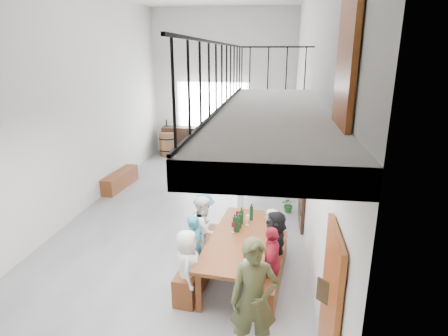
# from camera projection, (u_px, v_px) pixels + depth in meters

# --- Properties ---
(floor) EXTENTS (12.00, 12.00, 0.00)m
(floor) POSITION_uv_depth(u_px,v_px,m) (191.00, 213.00, 9.46)
(floor) COLOR slate
(floor) RESTS_ON ground
(room_walls) EXTENTS (12.00, 12.00, 12.00)m
(room_walls) POSITION_uv_depth(u_px,v_px,m) (187.00, 67.00, 8.41)
(room_walls) COLOR silver
(room_walls) RESTS_ON ground
(gateway_portal) EXTENTS (2.80, 0.08, 2.80)m
(gateway_portal) POSITION_uv_depth(u_px,v_px,m) (213.00, 118.00, 14.72)
(gateway_portal) COLOR white
(gateway_portal) RESTS_ON ground
(right_wall_decor) EXTENTS (0.07, 8.28, 5.07)m
(right_wall_decor) POSITION_uv_depth(u_px,v_px,m) (311.00, 174.00, 6.82)
(right_wall_decor) COLOR #964018
(right_wall_decor) RESTS_ON ground
(balcony) EXTENTS (1.52, 5.62, 4.00)m
(balcony) POSITION_uv_depth(u_px,v_px,m) (272.00, 118.00, 5.37)
(balcony) COLOR silver
(balcony) RESTS_ON ground
(tasting_table) EXTENTS (1.28, 2.59, 0.79)m
(tasting_table) POSITION_uv_depth(u_px,v_px,m) (241.00, 241.00, 6.54)
(tasting_table) COLOR brown
(tasting_table) RESTS_ON ground
(bench_inner) EXTENTS (0.59, 2.16, 0.49)m
(bench_inner) POSITION_uv_depth(u_px,v_px,m) (203.00, 261.00, 6.77)
(bench_inner) COLOR brown
(bench_inner) RESTS_ON ground
(bench_wall) EXTENTS (0.52, 2.14, 0.49)m
(bench_wall) POSITION_uv_depth(u_px,v_px,m) (273.00, 270.00, 6.51)
(bench_wall) COLOR brown
(bench_wall) RESTS_ON ground
(tableware) EXTENTS (0.36, 1.56, 0.35)m
(tableware) POSITION_uv_depth(u_px,v_px,m) (241.00, 221.00, 6.77)
(tableware) COLOR black
(tableware) RESTS_ON tasting_table
(side_bench) EXTENTS (0.50, 1.72, 0.48)m
(side_bench) POSITION_uv_depth(u_px,v_px,m) (120.00, 180.00, 11.17)
(side_bench) COLOR brown
(side_bench) RESTS_ON ground
(oak_barrel) EXTENTS (0.63, 0.63, 0.92)m
(oak_barrel) POSITION_uv_depth(u_px,v_px,m) (167.00, 144.00, 14.62)
(oak_barrel) COLOR brown
(oak_barrel) RESTS_ON ground
(serving_counter) EXTENTS (2.08, 0.69, 1.08)m
(serving_counter) POSITION_uv_depth(u_px,v_px,m) (189.00, 141.00, 14.82)
(serving_counter) COLOR #381F15
(serving_counter) RESTS_ON ground
(counter_bottles) EXTENTS (1.81, 0.13, 0.28)m
(counter_bottles) POSITION_uv_depth(u_px,v_px,m) (189.00, 123.00, 14.65)
(counter_bottles) COLOR black
(counter_bottles) RESTS_ON serving_counter
(guest_left_a) EXTENTS (0.50, 0.67, 1.25)m
(guest_left_a) POSITION_uv_depth(u_px,v_px,m) (187.00, 267.00, 5.90)
(guest_left_a) COLOR white
(guest_left_a) RESTS_ON ground
(guest_left_b) EXTENTS (0.44, 0.53, 1.23)m
(guest_left_b) POSITION_uv_depth(u_px,v_px,m) (196.00, 249.00, 6.47)
(guest_left_b) COLOR teal
(guest_left_b) RESTS_ON ground
(guest_left_c) EXTENTS (0.52, 0.66, 1.33)m
(guest_left_c) POSITION_uv_depth(u_px,v_px,m) (204.00, 229.00, 7.10)
(guest_left_c) COLOR white
(guest_left_c) RESTS_ON ground
(guest_left_d) EXTENTS (0.56, 0.83, 1.19)m
(guest_left_d) POSITION_uv_depth(u_px,v_px,m) (204.00, 222.00, 7.55)
(guest_left_d) COLOR teal
(guest_left_d) RESTS_ON ground
(guest_right_a) EXTENTS (0.40, 0.78, 1.27)m
(guest_right_a) POSITION_uv_depth(u_px,v_px,m) (271.00, 263.00, 6.00)
(guest_right_a) COLOR #B21E34
(guest_right_a) RESTS_ON ground
(guest_right_b) EXTENTS (0.48, 1.20, 1.26)m
(guest_right_b) POSITION_uv_depth(u_px,v_px,m) (275.00, 244.00, 6.59)
(guest_right_b) COLOR black
(guest_right_b) RESTS_ON ground
(guest_right_c) EXTENTS (0.49, 0.58, 1.01)m
(guest_right_c) POSITION_uv_depth(u_px,v_px,m) (271.00, 233.00, 7.26)
(guest_right_c) COLOR white
(guest_right_c) RESTS_ON ground
(host_standing) EXTENTS (0.66, 0.48, 1.70)m
(host_standing) POSITION_uv_depth(u_px,v_px,m) (254.00, 300.00, 4.76)
(host_standing) COLOR #49502D
(host_standing) RESTS_ON ground
(potted_plant) EXTENTS (0.37, 0.33, 0.40)m
(potted_plant) POSITION_uv_depth(u_px,v_px,m) (289.00, 205.00, 9.43)
(potted_plant) COLOR #1F4F24
(potted_plant) RESTS_ON ground
(bicycle_near) EXTENTS (1.87, 1.42, 0.94)m
(bicycle_near) POSITION_uv_depth(u_px,v_px,m) (234.00, 146.00, 14.19)
(bicycle_near) COLOR black
(bicycle_near) RESTS_ON ground
(bicycle_far) EXTENTS (1.65, 0.64, 0.96)m
(bicycle_far) POSITION_uv_depth(u_px,v_px,m) (261.00, 146.00, 14.13)
(bicycle_far) COLOR black
(bicycle_far) RESTS_ON ground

